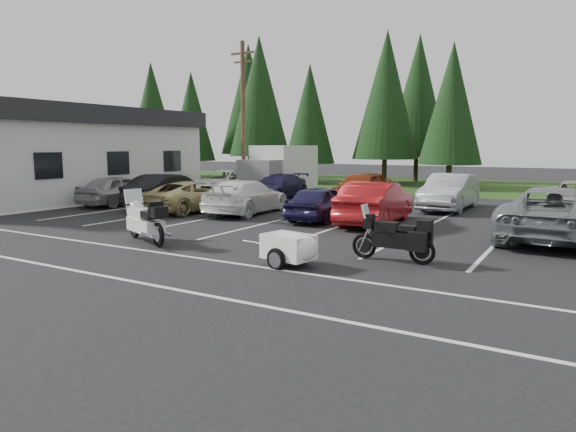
% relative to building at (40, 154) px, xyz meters
% --- Properties ---
extents(ground, '(120.00, 120.00, 0.00)m').
position_rel_building_xyz_m(ground, '(18.00, -4.00, -2.45)').
color(ground, black).
rests_on(ground, ground).
extents(grass_strip, '(80.00, 16.00, 0.01)m').
position_rel_building_xyz_m(grass_strip, '(18.00, 20.00, -2.45)').
color(grass_strip, '#1C3310').
rests_on(grass_strip, ground).
extents(lake_water, '(70.00, 50.00, 0.02)m').
position_rel_building_xyz_m(lake_water, '(22.00, 51.00, -2.45)').
color(lake_water, slate).
rests_on(lake_water, ground).
extents(building, '(10.60, 15.60, 4.90)m').
position_rel_building_xyz_m(building, '(0.00, 0.00, 0.00)').
color(building, silver).
rests_on(building, ground).
extents(utility_pole, '(1.60, 0.26, 9.00)m').
position_rel_building_xyz_m(utility_pole, '(8.00, 8.00, 2.25)').
color(utility_pole, '#473321').
rests_on(utility_pole, ground).
extents(box_truck, '(2.40, 5.60, 2.90)m').
position_rel_building_xyz_m(box_truck, '(10.00, 8.50, -1.00)').
color(box_truck, silver).
rests_on(box_truck, ground).
extents(stall_markings, '(32.00, 16.00, 0.01)m').
position_rel_building_xyz_m(stall_markings, '(18.00, -2.00, -2.45)').
color(stall_markings, silver).
rests_on(stall_markings, ground).
extents(conifer_0, '(4.58, 4.58, 10.66)m').
position_rel_building_xyz_m(conifer_0, '(-10.00, 18.50, 3.78)').
color(conifer_0, '#332316').
rests_on(conifer_0, ground).
extents(conifer_1, '(3.96, 3.96, 9.22)m').
position_rel_building_xyz_m(conifer_1, '(-4.00, 17.20, 2.94)').
color(conifer_1, '#332316').
rests_on(conifer_1, ground).
extents(conifer_2, '(5.10, 5.10, 11.89)m').
position_rel_building_xyz_m(conifer_2, '(2.00, 18.80, 4.50)').
color(conifer_2, '#332316').
rests_on(conifer_2, ground).
extents(conifer_3, '(3.87, 3.87, 9.02)m').
position_rel_building_xyz_m(conifer_3, '(7.50, 17.40, 2.82)').
color(conifer_3, '#332316').
rests_on(conifer_3, ground).
extents(conifer_4, '(4.80, 4.80, 11.17)m').
position_rel_building_xyz_m(conifer_4, '(13.00, 18.90, 4.08)').
color(conifer_4, '#332316').
rests_on(conifer_4, ground).
extents(conifer_5, '(4.14, 4.14, 9.63)m').
position_rel_building_xyz_m(conifer_5, '(18.00, 17.60, 3.18)').
color(conifer_5, '#332316').
rests_on(conifer_5, ground).
extents(conifer_back_a, '(5.28, 5.28, 12.30)m').
position_rel_building_xyz_m(conifer_back_a, '(-2.00, 23.00, 4.74)').
color(conifer_back_a, '#332316').
rests_on(conifer_back_a, ground).
extents(conifer_back_b, '(4.97, 4.97, 11.58)m').
position_rel_building_xyz_m(conifer_back_b, '(14.00, 23.50, 4.32)').
color(conifer_back_b, '#332316').
rests_on(conifer_back_b, ground).
extents(car_near_0, '(2.19, 4.49, 1.48)m').
position_rel_building_xyz_m(car_near_0, '(6.29, -0.21, -1.71)').
color(car_near_0, '#99999D').
rests_on(car_near_0, ground).
extents(car_near_1, '(2.15, 4.98, 1.59)m').
position_rel_building_xyz_m(car_near_1, '(9.20, 0.24, -1.65)').
color(car_near_1, black).
rests_on(car_near_1, ground).
extents(car_near_2, '(2.52, 4.97, 1.35)m').
position_rel_building_xyz_m(car_near_2, '(11.03, -0.11, -1.78)').
color(car_near_2, tan).
rests_on(car_near_2, ground).
extents(car_near_3, '(2.46, 5.14, 1.44)m').
position_rel_building_xyz_m(car_near_3, '(13.50, 0.42, -1.73)').
color(car_near_3, white).
rests_on(car_near_3, ground).
extents(car_near_4, '(1.88, 4.12, 1.37)m').
position_rel_building_xyz_m(car_near_4, '(17.16, 0.25, -1.76)').
color(car_near_4, '#1C1A41').
rests_on(car_near_4, ground).
extents(car_near_5, '(2.02, 4.92, 1.59)m').
position_rel_building_xyz_m(car_near_5, '(19.38, 0.40, -1.66)').
color(car_near_5, maroon).
rests_on(car_near_5, ground).
extents(car_near_6, '(3.03, 6.10, 1.66)m').
position_rel_building_xyz_m(car_near_6, '(25.34, 0.04, -1.62)').
color(car_near_6, slate).
rests_on(car_near_6, ground).
extents(car_far_0, '(2.81, 5.52, 1.49)m').
position_rel_building_xyz_m(car_far_0, '(8.01, 6.02, -1.70)').
color(car_far_0, white).
rests_on(car_far_0, ground).
extents(car_far_1, '(2.04, 4.69, 1.34)m').
position_rel_building_xyz_m(car_far_1, '(11.42, 6.34, -1.78)').
color(car_far_1, '#1A173B').
rests_on(car_far_1, ground).
extents(car_far_2, '(2.04, 4.88, 1.65)m').
position_rel_building_xyz_m(car_far_2, '(16.55, 5.87, -1.62)').
color(car_far_2, maroon).
rests_on(car_far_2, ground).
extents(car_far_3, '(1.79, 4.98, 1.63)m').
position_rel_building_xyz_m(car_far_3, '(20.74, 6.15, -1.63)').
color(car_far_3, gray).
rests_on(car_far_3, ground).
extents(touring_motorcycle, '(2.98, 1.91, 1.59)m').
position_rel_building_xyz_m(touring_motorcycle, '(14.74, -6.61, -1.66)').
color(touring_motorcycle, white).
rests_on(touring_motorcycle, ground).
extents(cargo_trailer, '(1.88, 1.27, 0.80)m').
position_rel_building_xyz_m(cargo_trailer, '(19.99, -7.04, -2.05)').
color(cargo_trailer, white).
rests_on(cargo_trailer, ground).
extents(adventure_motorcycle, '(2.40, 0.87, 1.45)m').
position_rel_building_xyz_m(adventure_motorcycle, '(22.00, -5.29, -1.72)').
color(adventure_motorcycle, black).
rests_on(adventure_motorcycle, ground).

